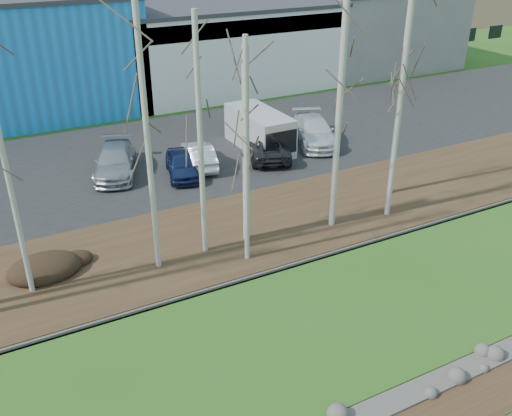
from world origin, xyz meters
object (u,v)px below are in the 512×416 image
car_6 (314,131)px  van_white (261,131)px  car_4 (199,155)px  car_5 (267,146)px  car_2 (115,161)px  car_3 (182,164)px

car_6 → van_white: van_white is taller
car_4 → car_5: size_ratio=0.84×
car_2 → car_3: (3.18, -1.96, -0.08)m
car_3 → car_2: bearing=162.6°
car_3 → car_4: car_4 is taller
car_5 → car_2: bearing=9.7°
van_white → car_5: bearing=-103.1°
car_3 → car_6: size_ratio=0.72×
car_4 → van_white: van_white is taller
car_5 → car_4: bearing=13.1°
car_3 → van_white: bearing=29.2°
car_3 → car_6: 9.29m
car_3 → van_white: 6.03m
car_3 → car_6: (9.25, 0.87, 0.12)m
car_5 → van_white: 1.44m
car_4 → car_2: bearing=-3.1°
car_5 → van_white: size_ratio=0.92×
car_5 → car_3: bearing=23.3°
car_2 → car_3: 3.74m
car_2 → car_4: size_ratio=1.27×
car_3 → car_4: bearing=44.6°
car_2 → car_6: car_6 is taller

